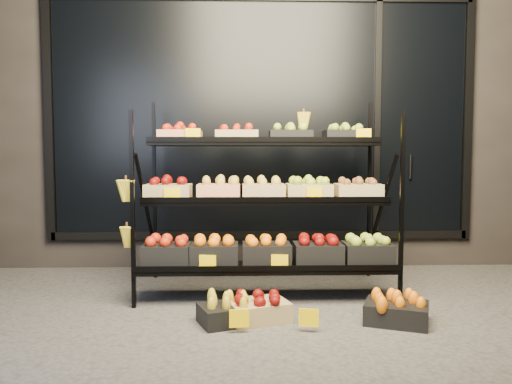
{
  "coord_description": "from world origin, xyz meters",
  "views": [
    {
      "loc": [
        -0.21,
        -3.58,
        1.15
      ],
      "look_at": [
        -0.08,
        0.55,
        0.86
      ],
      "focal_mm": 35.0,
      "sensor_mm": 36.0,
      "label": 1
    }
  ],
  "objects": [
    {
      "name": "floor_crate_midleft",
      "position": [
        -0.3,
        -0.2,
        0.09
      ],
      "size": [
        0.46,
        0.4,
        0.2
      ],
      "rotation": [
        0.0,
        0.0,
        0.37
      ],
      "color": "black",
      "rests_on": "ground"
    },
    {
      "name": "floor_crate_right",
      "position": [
        0.87,
        -0.23,
        0.1
      ],
      "size": [
        0.5,
        0.44,
        0.21
      ],
      "rotation": [
        0.0,
        0.0,
        -0.38
      ],
      "color": "black",
      "rests_on": "ground"
    },
    {
      "name": "tag_floor_b",
      "position": [
        0.23,
        -0.4,
        0.06
      ],
      "size": [
        0.13,
        0.01,
        0.12
      ],
      "primitive_type": "cube",
      "color": "#FFD200",
      "rests_on": "ground"
    },
    {
      "name": "tag_floor_a",
      "position": [
        -0.22,
        -0.4,
        0.06
      ],
      "size": [
        0.13,
        0.01,
        0.12
      ],
      "primitive_type": "cube",
      "color": "#FFD200",
      "rests_on": "ground"
    },
    {
      "name": "ground",
      "position": [
        0.0,
        0.0,
        0.0
      ],
      "size": [
        24.0,
        24.0,
        0.0
      ],
      "primitive_type": "plane",
      "color": "#514F4C",
      "rests_on": "ground"
    },
    {
      "name": "floor_crate_midright",
      "position": [
        -0.09,
        -0.15,
        0.1
      ],
      "size": [
        0.48,
        0.41,
        0.2
      ],
      "rotation": [
        0.0,
        0.0,
        0.32
      ],
      "color": "tan",
      "rests_on": "ground"
    },
    {
      "name": "display_rack",
      "position": [
        -0.02,
        0.6,
        0.79
      ],
      "size": [
        2.18,
        1.02,
        1.66
      ],
      "color": "black",
      "rests_on": "ground"
    },
    {
      "name": "building",
      "position": [
        0.0,
        2.59,
        1.75
      ],
      "size": [
        6.0,
        2.08,
        3.5
      ],
      "color": "#2D2826",
      "rests_on": "ground"
    }
  ]
}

